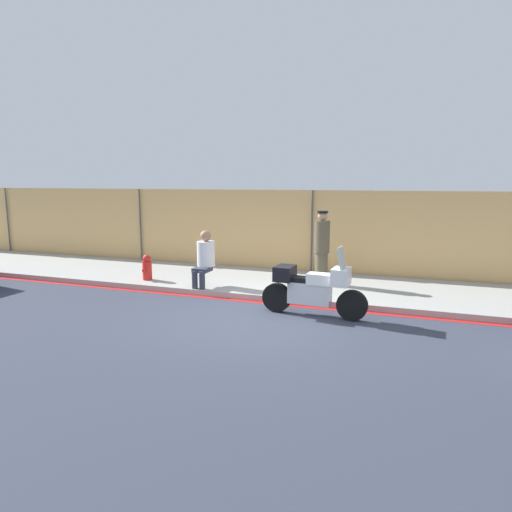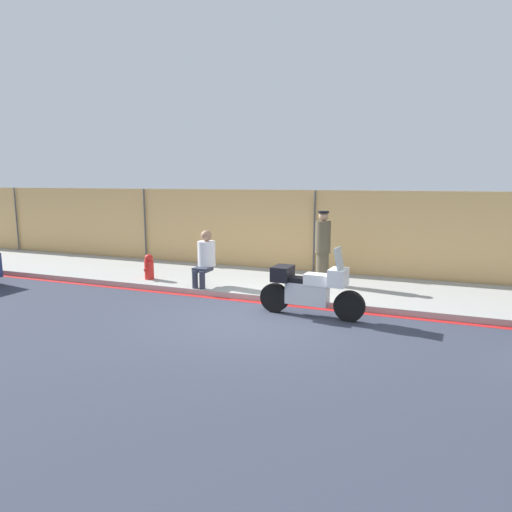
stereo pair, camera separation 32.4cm
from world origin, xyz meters
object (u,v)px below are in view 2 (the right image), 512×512
officer_standing (323,247)px  person_seated_on_curb (205,255)px  motorcycle (310,288)px  fire_hydrant (149,267)px

officer_standing → person_seated_on_curb: size_ratio=1.34×
motorcycle → fire_hydrant: size_ratio=3.27×
motorcycle → fire_hydrant: bearing=168.2°
motorcycle → person_seated_on_curb: size_ratio=1.59×
officer_standing → person_seated_on_curb: 2.91m
officer_standing → fire_hydrant: size_ratio=2.76×
motorcycle → officer_standing: bearing=100.7°
officer_standing → motorcycle: bearing=-82.7°
officer_standing → person_seated_on_curb: officer_standing is taller
motorcycle → person_seated_on_curb: 3.20m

